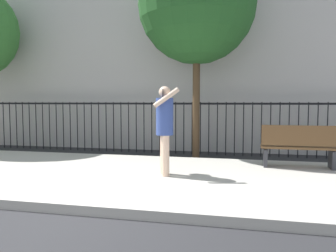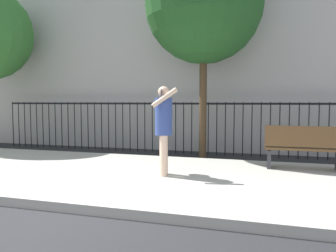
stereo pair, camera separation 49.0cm
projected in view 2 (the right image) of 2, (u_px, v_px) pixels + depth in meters
ground_plane at (59, 212)px, 4.88m from camera, size 60.00×60.00×0.00m
sidewalk at (122, 176)px, 6.98m from camera, size 28.00×4.40×0.15m
building_facade at (191, 7)px, 12.62m from camera, size 28.00×4.00×10.31m
iron_fence at (172, 121)px, 10.44m from camera, size 12.03×0.04×1.60m
pedestrian_on_phone at (163, 124)px, 6.65m from camera, size 0.56×0.72×1.76m
street_bench at (304, 147)px, 7.15m from camera, size 1.60×0.45×0.95m
street_tree_near at (204, 5)px, 9.27m from camera, size 3.26×3.26×5.92m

